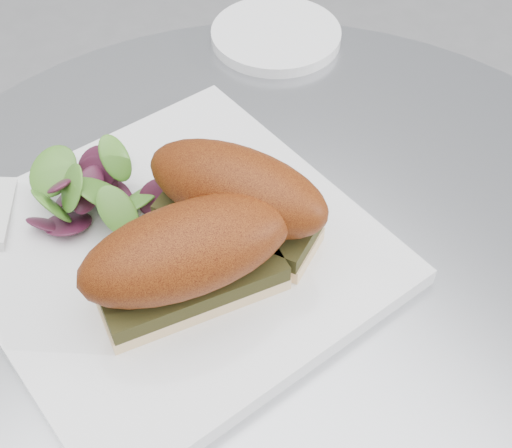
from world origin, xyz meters
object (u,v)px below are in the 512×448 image
(sandwich_left, at_px, (188,257))
(sandwich_right, at_px, (237,196))
(plate, at_px, (173,252))
(saucer, at_px, (276,35))

(sandwich_left, xyz_separation_m, sandwich_right, (0.06, 0.02, 0.00))
(plate, height_order, sandwich_right, sandwich_right)
(saucer, bearing_deg, sandwich_right, -136.27)
(plate, relative_size, sandwich_right, 1.81)
(plate, bearing_deg, sandwich_left, -107.06)
(plate, bearing_deg, saucer, 34.68)
(sandwich_right, distance_m, saucer, 0.30)
(sandwich_left, bearing_deg, saucer, 54.00)
(plate, relative_size, sandwich_left, 1.72)
(sandwich_right, relative_size, saucer, 1.14)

